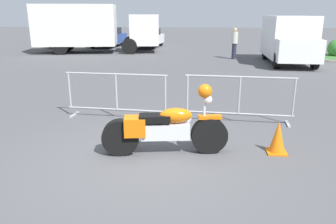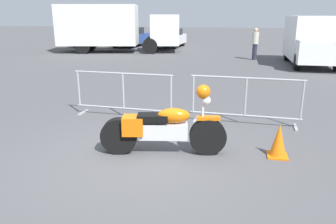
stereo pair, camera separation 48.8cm
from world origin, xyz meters
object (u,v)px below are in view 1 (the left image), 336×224
at_px(parked_car_blue, 108,37).
at_px(parked_car_white, 148,38).
at_px(crowd_barrier_near, 116,95).
at_px(parked_car_yellow, 68,37).
at_px(crowd_barrier_far, 239,99).
at_px(box_truck, 90,27).
at_px(pedestrian, 235,42).
at_px(motorcycle, 165,128).
at_px(delivery_van, 289,38).
at_px(traffic_cone, 278,138).

xyz_separation_m(parked_car_blue, parked_car_white, (3.14, -0.11, -0.03)).
relative_size(crowd_barrier_near, parked_car_yellow, 0.58).
relative_size(crowd_barrier_far, parked_car_yellow, 0.58).
relative_size(box_truck, pedestrian, 4.73).
bearing_deg(motorcycle, parked_car_yellow, 107.03).
relative_size(box_truck, parked_car_blue, 1.86).
bearing_deg(parked_car_white, crowd_barrier_near, -168.63).
height_order(motorcycle, parked_car_yellow, parked_car_yellow).
relative_size(parked_car_yellow, parked_car_blue, 0.98).
xyz_separation_m(delivery_van, traffic_cone, (-2.65, -11.70, -0.95)).
bearing_deg(parked_car_white, box_truck, 146.31).
bearing_deg(pedestrian, crowd_barrier_near, 100.54).
xyz_separation_m(crowd_barrier_near, traffic_cone, (3.39, -1.68, -0.27)).
relative_size(crowd_barrier_far, delivery_van, 0.49).
bearing_deg(crowd_barrier_near, crowd_barrier_far, 0.00).
relative_size(crowd_barrier_near, delivery_van, 0.49).
height_order(crowd_barrier_far, traffic_cone, crowd_barrier_far).
bearing_deg(parked_car_white, pedestrian, -132.12).
distance_m(box_truck, pedestrian, 9.19).
xyz_separation_m(crowd_barrier_near, delivery_van, (6.04, 10.01, 0.68)).
relative_size(crowd_barrier_near, parked_car_white, 0.59).
distance_m(delivery_van, pedestrian, 2.88).
bearing_deg(crowd_barrier_near, motorcycle, -54.08).
xyz_separation_m(motorcycle, delivery_van, (4.62, 11.97, 0.77)).
distance_m(crowd_barrier_near, parked_car_yellow, 19.40).
distance_m(delivery_van, parked_car_yellow, 16.48).
height_order(box_truck, traffic_cone, box_truck).
height_order(motorcycle, pedestrian, pedestrian).
bearing_deg(traffic_cone, parked_car_blue, 115.10).
relative_size(delivery_van, parked_car_blue, 1.16).
bearing_deg(parked_car_yellow, motorcycle, -148.88).
distance_m(motorcycle, parked_car_blue, 20.64).
relative_size(delivery_van, traffic_cone, 8.48).
height_order(crowd_barrier_far, pedestrian, pedestrian).
bearing_deg(crowd_barrier_far, parked_car_yellow, 123.71).
distance_m(box_truck, parked_car_yellow, 5.22).
bearing_deg(crowd_barrier_near, traffic_cone, -26.39).
bearing_deg(parked_car_blue, parked_car_white, -88.52).
bearing_deg(parked_car_yellow, traffic_cone, -144.11).
bearing_deg(traffic_cone, pedestrian, 89.55).
xyz_separation_m(crowd_barrier_far, parked_car_blue, (-8.42, 17.45, 0.16)).
relative_size(delivery_van, parked_car_white, 1.21).
distance_m(pedestrian, traffic_cone, 13.02).
relative_size(motorcycle, parked_car_yellow, 0.52).
xyz_separation_m(delivery_van, parked_car_white, (-8.47, 7.34, -0.55)).
bearing_deg(crowd_barrier_far, parked_car_white, 106.91).
relative_size(motorcycle, parked_car_blue, 0.51).
height_order(parked_car_blue, pedestrian, pedestrian).
distance_m(crowd_barrier_far, traffic_cone, 1.79).
bearing_deg(parked_car_white, traffic_cone, -159.59).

